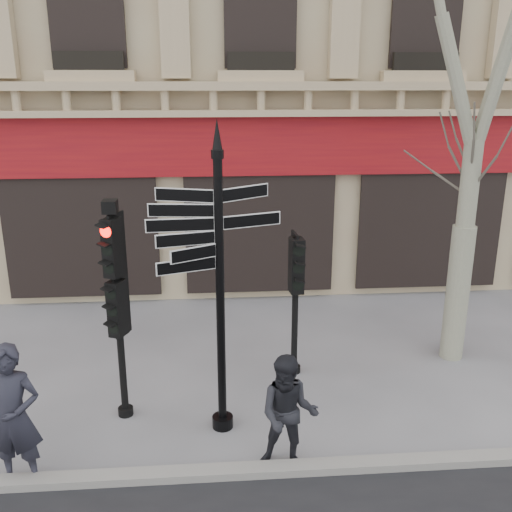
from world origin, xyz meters
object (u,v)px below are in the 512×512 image
at_px(fingerpost, 219,231).
at_px(traffic_signal_secondary, 296,280).
at_px(pedestrian_b, 288,414).
at_px(traffic_signal_main, 116,285).
at_px(pedestrian_a, 14,417).

height_order(fingerpost, traffic_signal_secondary, fingerpost).
bearing_deg(pedestrian_b, fingerpost, 141.74).
xyz_separation_m(traffic_signal_main, pedestrian_a, (-1.12, -1.46, -1.18)).
relative_size(fingerpost, pedestrian_b, 2.77).
distance_m(traffic_signal_secondary, pedestrian_a, 4.76).
distance_m(pedestrian_a, pedestrian_b, 3.46).
relative_size(traffic_signal_secondary, pedestrian_b, 1.52).
bearing_deg(pedestrian_a, traffic_signal_main, 56.52).
bearing_deg(traffic_signal_main, pedestrian_b, -7.42).
xyz_separation_m(fingerpost, traffic_signal_secondary, (1.30, 1.58, -1.30)).
xyz_separation_m(pedestrian_a, pedestrian_b, (3.45, 0.01, -0.15)).
bearing_deg(traffic_signal_main, traffic_signal_secondary, 46.61).
xyz_separation_m(traffic_signal_main, pedestrian_b, (2.34, -1.45, -1.32)).
height_order(traffic_signal_main, pedestrian_b, traffic_signal_main).
bearing_deg(fingerpost, traffic_signal_main, 154.92).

